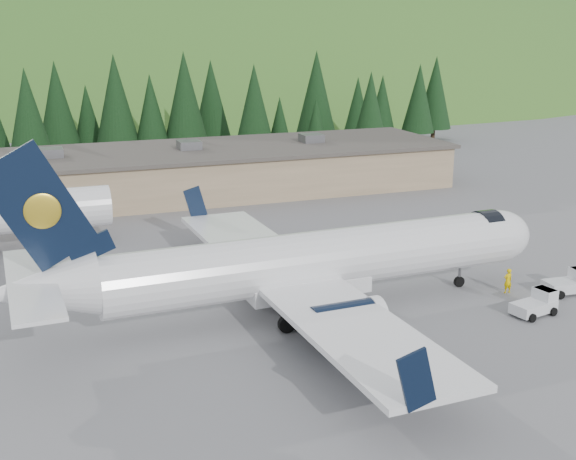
# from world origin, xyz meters

# --- Properties ---
(ground) EXTENTS (600.00, 600.00, 0.00)m
(ground) POSITION_xyz_m (0.00, 0.00, 0.00)
(ground) COLOR slate
(airliner) EXTENTS (37.90, 35.50, 12.60)m
(airliner) POSITION_xyz_m (-1.11, -0.04, 3.36)
(airliner) COLOR white
(airliner) RESTS_ON ground
(baggage_tug_a) EXTENTS (3.33, 2.34, 1.65)m
(baggage_tug_a) POSITION_xyz_m (13.23, -5.91, 0.74)
(baggage_tug_a) COLOR silver
(baggage_tug_a) RESTS_ON ground
(baggage_tug_b) EXTENTS (3.39, 2.21, 1.74)m
(baggage_tug_b) POSITION_xyz_m (18.13, -3.53, 0.78)
(baggage_tug_b) COLOR silver
(baggage_tug_b) RESTS_ON ground
(terminal_building) EXTENTS (71.00, 17.00, 6.10)m
(terminal_building) POSITION_xyz_m (-5.01, 38.00, 2.62)
(terminal_building) COLOR #8C7658
(terminal_building) RESTS_ON ground
(ramp_worker) EXTENTS (0.67, 0.44, 1.83)m
(ramp_worker) POSITION_xyz_m (13.93, -1.90, 0.91)
(ramp_worker) COLOR #F2C700
(ramp_worker) RESTS_ON ground
(tree_line) EXTENTS (113.38, 17.74, 14.05)m
(tree_line) POSITION_xyz_m (-7.56, 60.89, 7.67)
(tree_line) COLOR black
(tree_line) RESTS_ON ground
(hills) EXTENTS (614.00, 330.00, 300.00)m
(hills) POSITION_xyz_m (53.34, 207.38, -82.80)
(hills) COLOR #265E20
(hills) RESTS_ON ground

